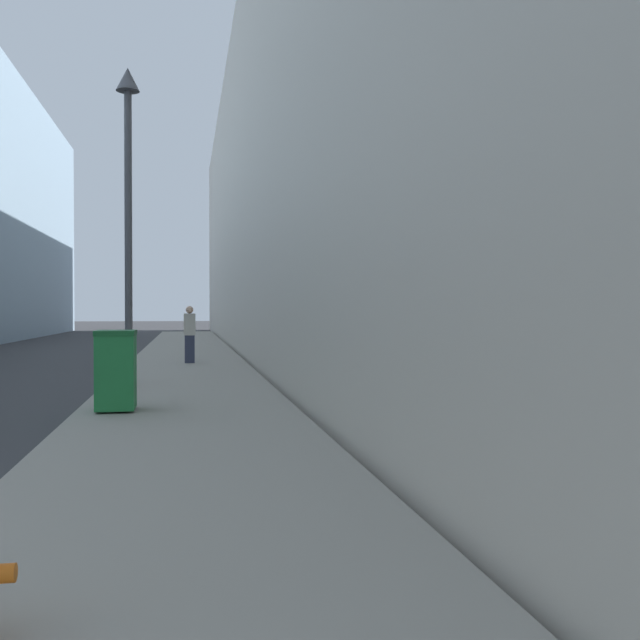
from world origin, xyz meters
TOP-DOWN VIEW (x-y plane):
  - sidewalk_right at (4.97, 18.00)m, footprint 3.37×60.00m
  - building_right_stone at (12.75, 26.00)m, footprint 12.00×60.00m
  - trash_bin at (3.89, 8.87)m, footprint 0.58×0.71m
  - lamppost at (3.78, 12.73)m, footprint 0.47×0.47m
  - pedestrian_on_sidewalk at (5.02, 18.48)m, footprint 0.33×0.21m

SIDE VIEW (x-z plane):
  - sidewalk_right at x=4.97m, z-range 0.00..0.13m
  - trash_bin at x=3.89m, z-range 0.14..1.37m
  - pedestrian_on_sidewalk at x=5.02m, z-range 0.13..1.76m
  - lamppost at x=3.78m, z-range 0.96..7.40m
  - building_right_stone at x=12.75m, z-range 0.00..12.99m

